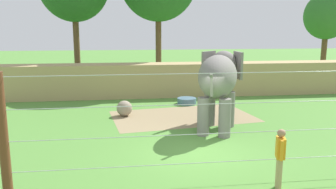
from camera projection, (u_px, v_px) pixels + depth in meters
ground_plane at (197, 152)px, 12.05m from camera, size 120.00×120.00×0.00m
dirt_patch at (183, 116)px, 16.91m from camera, size 7.31×4.99×0.01m
embankment_wall at (163, 80)px, 21.98m from camera, size 36.00×1.80×2.09m
elephant at (219, 79)px, 14.48m from camera, size 2.81×4.13×3.28m
enrichment_ball at (124, 108)px, 16.91m from camera, size 0.78×0.78×0.78m
cable_fence at (217, 126)px, 9.39m from camera, size 12.20×0.26×3.23m
zookeeper at (280, 156)px, 9.10m from camera, size 0.32×0.59×1.67m
water_tub at (187, 101)px, 19.67m from camera, size 1.10×1.10×0.35m
tree_behind_wall at (327, 16)px, 27.59m from camera, size 3.60×3.60×7.20m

